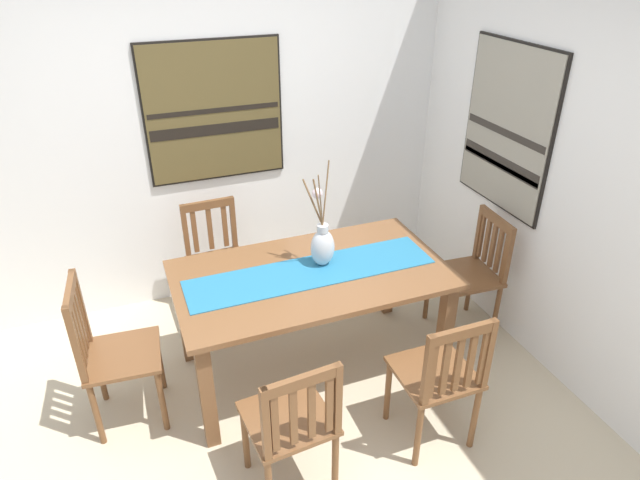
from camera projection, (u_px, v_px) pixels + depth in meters
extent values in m
cube|color=beige|center=(298.00, 448.00, 3.21)|extent=(6.40, 6.40, 0.03)
cube|color=white|center=(211.00, 127.00, 4.06)|extent=(6.40, 0.12, 2.70)
cube|color=white|center=(603.00, 185.00, 3.13)|extent=(0.12, 6.40, 2.70)
cube|color=brown|center=(311.00, 274.00, 3.43)|extent=(1.69, 0.95, 0.03)
cube|color=brown|center=(207.00, 395.00, 3.05)|extent=(0.08, 0.08, 0.73)
cube|color=brown|center=(445.00, 332.00, 3.54)|extent=(0.08, 0.08, 0.73)
cube|color=brown|center=(184.00, 315.00, 3.69)|extent=(0.08, 0.08, 0.73)
cube|color=brown|center=(388.00, 271.00, 4.18)|extent=(0.08, 0.08, 0.73)
cube|color=#236B93|center=(311.00, 272.00, 3.42)|extent=(1.55, 0.36, 0.01)
ellipsoid|color=silver|center=(323.00, 248.00, 3.44)|extent=(0.15, 0.13, 0.25)
cylinder|color=silver|center=(323.00, 228.00, 3.37)|extent=(0.07, 0.07, 0.05)
cylinder|color=brown|center=(313.00, 202.00, 3.32)|extent=(0.10, 0.11, 0.28)
cylinder|color=brown|center=(318.00, 203.00, 3.29)|extent=(0.06, 0.04, 0.30)
cylinder|color=brown|center=(320.00, 201.00, 3.24)|extent=(0.06, 0.07, 0.36)
cylinder|color=brown|center=(326.00, 193.00, 3.30)|extent=(0.07, 0.07, 0.39)
sphere|color=silver|center=(317.00, 193.00, 3.30)|extent=(0.06, 0.06, 0.06)
cube|color=brown|center=(465.00, 275.00, 3.94)|extent=(0.45, 0.45, 0.03)
cylinder|color=brown|center=(451.00, 321.00, 3.86)|extent=(0.04, 0.04, 0.45)
cylinder|color=brown|center=(427.00, 293.00, 4.16)|extent=(0.04, 0.04, 0.45)
cylinder|color=brown|center=(496.00, 312.00, 3.95)|extent=(0.04, 0.04, 0.45)
cylinder|color=brown|center=(470.00, 285.00, 4.25)|extent=(0.04, 0.04, 0.45)
cube|color=brown|center=(508.00, 256.00, 3.73)|extent=(0.04, 0.04, 0.43)
cube|color=brown|center=(479.00, 232.00, 4.03)|extent=(0.04, 0.04, 0.43)
cube|color=brown|center=(497.00, 220.00, 3.79)|extent=(0.06, 0.38, 0.06)
cube|color=brown|center=(505.00, 256.00, 3.76)|extent=(0.02, 0.04, 0.34)
cube|color=brown|center=(499.00, 251.00, 3.82)|extent=(0.02, 0.04, 0.34)
cube|color=brown|center=(493.00, 246.00, 3.89)|extent=(0.02, 0.04, 0.34)
cube|color=brown|center=(487.00, 241.00, 3.95)|extent=(0.02, 0.04, 0.34)
cube|color=brown|center=(481.00, 236.00, 4.01)|extent=(0.02, 0.04, 0.34)
cube|color=brown|center=(123.00, 355.00, 3.20)|extent=(0.45, 0.45, 0.03)
cylinder|color=brown|center=(159.00, 360.00, 3.51)|extent=(0.04, 0.04, 0.45)
cylinder|color=brown|center=(162.00, 401.00, 3.21)|extent=(0.04, 0.04, 0.45)
cylinder|color=brown|center=(100.00, 372.00, 3.42)|extent=(0.04, 0.04, 0.45)
cylinder|color=brown|center=(96.00, 414.00, 3.12)|extent=(0.04, 0.04, 0.45)
cube|color=brown|center=(81.00, 307.00, 3.17)|extent=(0.04, 0.04, 0.50)
cube|color=brown|center=(76.00, 346.00, 2.87)|extent=(0.04, 0.04, 0.50)
cube|color=brown|center=(70.00, 292.00, 2.92)|extent=(0.06, 0.38, 0.06)
cube|color=brown|center=(81.00, 311.00, 3.16)|extent=(0.02, 0.04, 0.41)
cube|color=brown|center=(80.00, 319.00, 3.09)|extent=(0.02, 0.04, 0.41)
cube|color=brown|center=(79.00, 327.00, 3.03)|extent=(0.02, 0.04, 0.41)
cube|color=brown|center=(78.00, 336.00, 2.97)|extent=(0.02, 0.04, 0.41)
cube|color=brown|center=(77.00, 345.00, 2.90)|extent=(0.02, 0.04, 0.41)
cube|color=brown|center=(219.00, 265.00, 4.06)|extent=(0.43, 0.43, 0.03)
cylinder|color=brown|center=(251.00, 299.00, 4.09)|extent=(0.04, 0.04, 0.45)
cylinder|color=brown|center=(203.00, 311.00, 3.97)|extent=(0.04, 0.04, 0.45)
cylinder|color=brown|center=(238.00, 275.00, 4.38)|extent=(0.04, 0.04, 0.45)
cylinder|color=brown|center=(193.00, 285.00, 4.26)|extent=(0.04, 0.04, 0.45)
cube|color=brown|center=(233.00, 223.00, 4.16)|extent=(0.04, 0.04, 0.43)
cube|color=brown|center=(185.00, 232.00, 4.04)|extent=(0.04, 0.04, 0.43)
cube|color=brown|center=(207.00, 205.00, 4.01)|extent=(0.38, 0.04, 0.06)
cube|color=brown|center=(225.00, 226.00, 4.15)|extent=(0.04, 0.02, 0.34)
cube|color=brown|center=(210.00, 229.00, 4.11)|extent=(0.04, 0.02, 0.34)
cube|color=brown|center=(195.00, 232.00, 4.07)|extent=(0.04, 0.02, 0.34)
cube|color=brown|center=(288.00, 418.00, 2.78)|extent=(0.45, 0.45, 0.03)
cylinder|color=brown|center=(245.00, 438.00, 2.97)|extent=(0.04, 0.04, 0.45)
cylinder|color=brown|center=(306.00, 416.00, 3.11)|extent=(0.04, 0.04, 0.45)
cylinder|color=brown|center=(335.00, 464.00, 2.82)|extent=(0.04, 0.04, 0.45)
cube|color=brown|center=(266.00, 425.00, 2.45)|extent=(0.04, 0.04, 0.43)
cube|color=brown|center=(337.00, 399.00, 2.59)|extent=(0.04, 0.04, 0.43)
cube|color=brown|center=(302.00, 381.00, 2.43)|extent=(0.38, 0.06, 0.06)
cube|color=brown|center=(275.00, 424.00, 2.48)|extent=(0.04, 0.02, 0.34)
cube|color=brown|center=(293.00, 417.00, 2.51)|extent=(0.04, 0.02, 0.34)
cube|color=brown|center=(312.00, 411.00, 2.55)|extent=(0.04, 0.02, 0.34)
cube|color=brown|center=(329.00, 404.00, 2.58)|extent=(0.04, 0.02, 0.34)
cube|color=brown|center=(434.00, 372.00, 3.07)|extent=(0.42, 0.42, 0.03)
cylinder|color=brown|center=(388.00, 390.00, 3.28)|extent=(0.04, 0.04, 0.45)
cylinder|color=brown|center=(440.00, 375.00, 3.39)|extent=(0.04, 0.04, 0.45)
cylinder|color=brown|center=(418.00, 436.00, 2.98)|extent=(0.04, 0.04, 0.45)
cylinder|color=brown|center=(475.00, 417.00, 3.10)|extent=(0.04, 0.04, 0.45)
cube|color=brown|center=(427.00, 371.00, 2.75)|extent=(0.04, 0.04, 0.44)
cube|color=brown|center=(488.00, 354.00, 2.86)|extent=(0.04, 0.04, 0.44)
cube|color=brown|center=(463.00, 333.00, 2.71)|extent=(0.38, 0.03, 0.06)
cube|color=brown|center=(432.00, 372.00, 2.76)|extent=(0.04, 0.02, 0.35)
cube|color=brown|center=(445.00, 368.00, 2.79)|extent=(0.04, 0.02, 0.35)
cube|color=brown|center=(458.00, 365.00, 2.81)|extent=(0.04, 0.02, 0.35)
cube|color=brown|center=(471.00, 361.00, 2.83)|extent=(0.04, 0.02, 0.35)
cube|color=brown|center=(483.00, 357.00, 2.86)|extent=(0.04, 0.02, 0.35)
cube|color=black|center=(214.00, 112.00, 3.95)|extent=(1.00, 0.04, 1.00)
cube|color=brown|center=(215.00, 112.00, 3.93)|extent=(0.97, 0.01, 0.97)
cube|color=black|center=(215.00, 111.00, 3.92)|extent=(0.94, 0.00, 0.03)
cube|color=black|center=(216.00, 129.00, 3.99)|extent=(0.94, 0.00, 0.08)
cube|color=black|center=(508.00, 128.00, 3.70)|extent=(0.04, 0.85, 1.11)
cube|color=gray|center=(506.00, 128.00, 3.69)|extent=(0.01, 0.82, 1.08)
cube|color=#2D2823|center=(504.00, 132.00, 3.70)|extent=(0.00, 0.79, 0.05)
cube|color=#2D2823|center=(499.00, 161.00, 3.80)|extent=(0.00, 0.79, 0.08)
cube|color=#2D2823|center=(499.00, 166.00, 3.82)|extent=(0.00, 0.79, 0.04)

